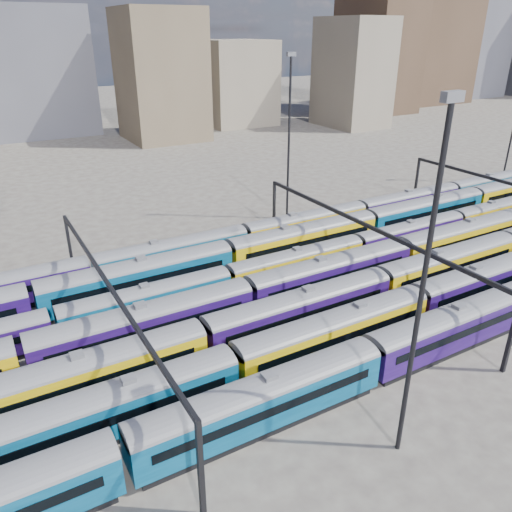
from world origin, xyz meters
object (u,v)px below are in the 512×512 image
rake_0 (456,322)px  rake_2 (381,282)px  mast_2 (423,283)px  rake_1 (417,301)px

rake_0 → rake_2: 10.01m
mast_2 → rake_0: bearing=26.4°
rake_0 → rake_2: rake_0 is taller
rake_2 → rake_1: bearing=-86.2°
rake_2 → mast_2: (-13.67, -17.00, 11.16)m
rake_0 → mast_2: mast_2 is taller
rake_2 → mast_2: size_ratio=5.08×
rake_0 → rake_1: (-0.10, 5.00, -0.03)m
rake_0 → rake_1: 5.00m
rake_0 → rake_2: (-0.43, 10.00, -0.01)m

